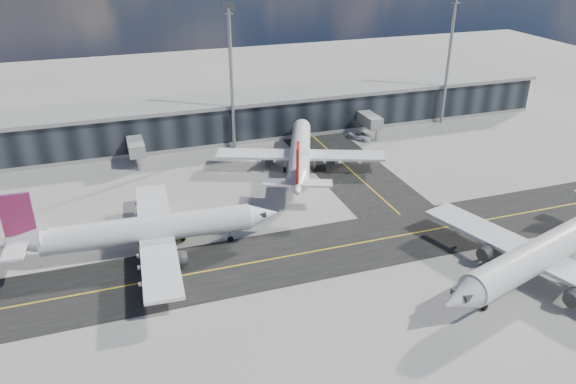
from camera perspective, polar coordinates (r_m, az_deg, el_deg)
The scene contains 9 objects.
ground at distance 77.40m, azimuth 3.20°, elevation -7.62°, with size 300.00×300.00×0.00m, color gray.
taxiway_lanes at distance 87.17m, azimuth 2.98°, elevation -3.49°, with size 180.00×63.00×0.03m.
terminal_concourse at distance 123.47m, azimuth -6.30°, elevation 7.41°, with size 152.00×19.80×8.80m.
floodlight_masts at distance 113.80m, azimuth -5.79°, elevation 11.90°, with size 102.50×0.70×28.90m.
airliner_af at distance 80.93m, azimuth -14.36°, elevation -3.77°, with size 38.24×32.60×11.33m.
airliner_redtail at distance 104.77m, azimuth 1.22°, elevation 3.94°, with size 31.17×36.03×11.08m.
airliner_near at distance 81.18m, azimuth 25.15°, elevation -5.22°, with size 40.83×35.20×12.33m.
baggage_tug at distance 84.74m, azimuth -11.06°, elevation -4.20°, with size 3.13×2.06×1.81m.
service_van at distance 123.32m, azimuth 7.35°, elevation 5.69°, with size 2.48×5.39×1.50m, color white.
Camera 1 is at (-24.95, -59.75, 42.40)m, focal length 35.00 mm.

